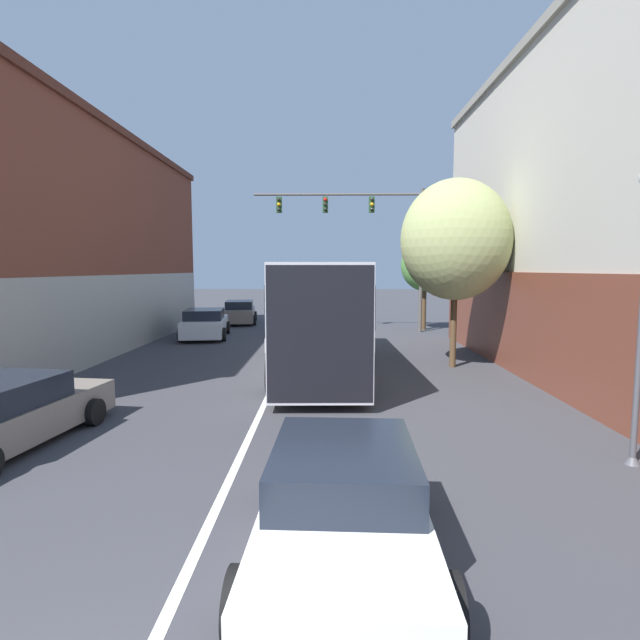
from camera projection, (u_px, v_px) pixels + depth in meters
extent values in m
cube|color=silver|center=(280.00, 369.00, 16.41)|extent=(0.14, 39.89, 0.01)
cube|color=brown|center=(44.00, 241.00, 19.66)|extent=(6.26, 20.52, 8.78)
cube|color=#9E998E|center=(125.00, 313.00, 19.91)|extent=(0.24, 20.11, 3.07)
cube|color=#542A1E|center=(38.00, 130.00, 19.23)|extent=(6.51, 20.73, 0.30)
cube|color=brown|center=(538.00, 329.00, 14.18)|extent=(0.24, 19.69, 3.20)
cube|color=#B7B7BC|center=(318.00, 314.00, 16.24)|extent=(2.68, 10.38, 3.23)
cube|color=black|center=(318.00, 296.00, 16.18)|extent=(2.73, 10.17, 1.03)
cube|color=beige|center=(318.00, 322.00, 16.27)|extent=(2.72, 10.27, 0.32)
cube|color=black|center=(320.00, 335.00, 11.13)|extent=(2.40, 0.12, 3.10)
cylinder|color=black|center=(286.00, 341.00, 19.55)|extent=(0.32, 1.01, 1.00)
cylinder|color=black|center=(350.00, 341.00, 19.57)|extent=(0.32, 1.01, 1.00)
cylinder|color=black|center=(272.00, 375.00, 13.18)|extent=(0.32, 1.01, 1.00)
cylinder|color=black|center=(366.00, 375.00, 13.21)|extent=(0.32, 1.01, 1.00)
cube|color=silver|center=(343.00, 519.00, 5.64)|extent=(1.92, 4.16, 0.60)
cube|color=black|center=(344.00, 465.00, 5.83)|extent=(1.71, 2.19, 0.48)
cylinder|color=black|center=(278.00, 482.00, 6.97)|extent=(0.24, 0.66, 0.65)
cylinder|color=black|center=(410.00, 485.00, 6.88)|extent=(0.24, 0.66, 0.65)
cylinder|color=black|center=(240.00, 604.00, 4.44)|extent=(0.24, 0.66, 0.65)
cylinder|color=black|center=(448.00, 611.00, 4.35)|extent=(0.24, 0.66, 0.65)
cube|color=slate|center=(6.00, 422.00, 9.24)|extent=(2.21, 4.81, 0.64)
cylinder|color=black|center=(22.00, 409.00, 10.80)|extent=(0.29, 0.59, 0.57)
cylinder|color=black|center=(94.00, 412.00, 10.56)|extent=(0.29, 0.59, 0.57)
cube|color=slate|center=(240.00, 314.00, 30.59)|extent=(2.26, 4.76, 0.74)
cube|color=black|center=(239.00, 305.00, 30.30)|extent=(1.86, 2.56, 0.47)
cylinder|color=black|center=(227.00, 316.00, 31.93)|extent=(0.29, 0.61, 0.59)
cylinder|color=black|center=(255.00, 316.00, 32.12)|extent=(0.29, 0.61, 0.59)
cylinder|color=black|center=(223.00, 321.00, 29.12)|extent=(0.29, 0.61, 0.59)
cylinder|color=black|center=(254.00, 320.00, 29.31)|extent=(0.29, 0.61, 0.59)
cube|color=silver|center=(205.00, 326.00, 24.06)|extent=(2.42, 4.65, 0.74)
cube|color=black|center=(204.00, 314.00, 23.78)|extent=(2.00, 2.52, 0.47)
cylinder|color=black|center=(189.00, 328.00, 25.34)|extent=(0.30, 0.65, 0.63)
cylinder|color=black|center=(227.00, 327.00, 25.56)|extent=(0.30, 0.65, 0.63)
cylinder|color=black|center=(180.00, 335.00, 22.61)|extent=(0.30, 0.65, 0.63)
cylinder|color=black|center=(223.00, 334.00, 22.83)|extent=(0.30, 0.65, 0.63)
cylinder|color=#514C47|center=(421.00, 261.00, 25.84)|extent=(0.18, 0.18, 7.40)
cylinder|color=#514C47|center=(338.00, 194.00, 25.55)|extent=(8.66, 0.12, 0.12)
cube|color=#234723|center=(372.00, 205.00, 25.58)|extent=(0.28, 0.24, 0.80)
sphere|color=black|center=(372.00, 199.00, 25.40)|extent=(0.18, 0.18, 0.18)
sphere|color=orange|center=(372.00, 204.00, 25.43)|extent=(0.18, 0.18, 0.18)
sphere|color=black|center=(372.00, 209.00, 25.45)|extent=(0.18, 0.18, 0.18)
cube|color=#234723|center=(325.00, 205.00, 25.61)|extent=(0.28, 0.24, 0.80)
sphere|color=red|center=(325.00, 199.00, 25.44)|extent=(0.18, 0.18, 0.18)
sphere|color=black|center=(325.00, 204.00, 25.46)|extent=(0.18, 0.18, 0.18)
sphere|color=black|center=(325.00, 209.00, 25.49)|extent=(0.18, 0.18, 0.18)
cube|color=#234723|center=(279.00, 205.00, 25.64)|extent=(0.28, 0.24, 0.80)
sphere|color=black|center=(279.00, 200.00, 25.47)|extent=(0.18, 0.18, 0.18)
sphere|color=orange|center=(279.00, 204.00, 25.49)|extent=(0.18, 0.18, 0.18)
sphere|color=black|center=(279.00, 209.00, 25.52)|extent=(0.18, 0.18, 0.18)
cone|color=#47474C|center=(632.00, 458.00, 8.45)|extent=(0.26, 0.26, 0.20)
cylinder|color=#4C3823|center=(453.00, 327.00, 16.72)|extent=(0.21, 0.21, 2.72)
ellipsoid|color=#99A366|center=(456.00, 240.00, 16.43)|extent=(3.62, 3.26, 3.98)
cylinder|color=#4C3823|center=(424.00, 307.00, 27.14)|extent=(0.26, 0.26, 2.43)
ellipsoid|color=#4C843D|center=(425.00, 265.00, 26.91)|extent=(2.55, 2.29, 2.80)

